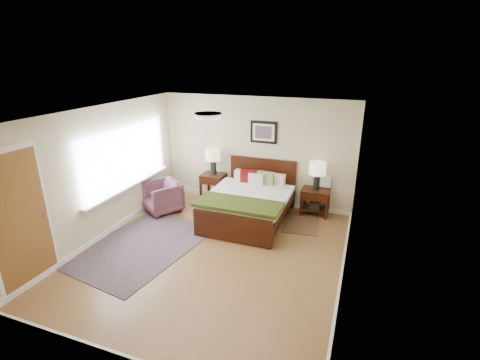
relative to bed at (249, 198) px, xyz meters
The scene contains 18 objects.
floor 1.59m from the bed, 96.99° to the right, with size 5.00×5.00×0.00m, color olive.
back_wall 1.26m from the bed, 100.40° to the left, with size 4.50×0.04×2.50m, color #C8BA91.
front_wall 4.07m from the bed, 92.63° to the right, with size 4.50×0.04×2.50m, color #C8BA91.
left_wall 2.95m from the bed, 148.37° to the right, with size 0.04×5.00×2.50m, color #C8BA91.
right_wall 2.66m from the bed, 35.96° to the right, with size 0.04×5.00×2.50m, color #C8BA91.
ceiling 2.50m from the bed, 96.99° to the right, with size 4.50×5.00×0.02m, color white.
window 2.66m from the bed, 161.44° to the right, with size 0.11×2.72×1.32m.
door 4.09m from the bed, 126.62° to the right, with size 0.06×1.00×2.18m.
ceil_fixture 2.47m from the bed, 96.99° to the right, with size 0.44×0.44×0.08m.
bed is the anchor object (origin of this frame).
wall_art 1.55m from the bed, 89.96° to the left, with size 0.62×0.05×0.50m.
nightstand_left 1.39m from the bed, 147.30° to the left, with size 0.55×0.50×0.66m.
nightstand_right 1.49m from the bed, 30.81° to the left, with size 0.60×0.45×0.59m.
lamp_left 1.52m from the bed, 146.54° to the left, with size 0.36×0.36×0.61m.
lamp_right 1.58m from the bed, 31.23° to the left, with size 0.36×0.36×0.61m.
armchair 2.01m from the bed, behind, with size 0.74×0.76×0.69m, color brown.
rug_persian 2.36m from the bed, 131.72° to the right, with size 1.79×2.52×0.01m, color #0B0C38.
rug_navy 1.22m from the bed, 13.05° to the left, with size 0.72×1.08×0.01m, color black.
Camera 1 is at (2.33, -4.90, 3.36)m, focal length 26.00 mm.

